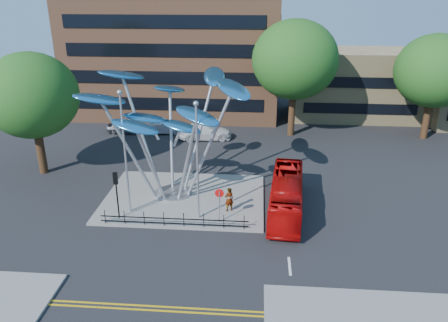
# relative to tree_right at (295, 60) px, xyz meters

# --- Properties ---
(ground) EXTENTS (120.00, 120.00, 0.00)m
(ground) POSITION_rel_tree_right_xyz_m (-8.00, -22.00, -8.04)
(ground) COLOR black
(ground) RESTS_ON ground
(traffic_island) EXTENTS (12.00, 9.00, 0.15)m
(traffic_island) POSITION_rel_tree_right_xyz_m (-9.00, -16.00, -7.96)
(traffic_island) COLOR slate
(traffic_island) RESTS_ON ground
(double_yellow_near) EXTENTS (40.00, 0.12, 0.01)m
(double_yellow_near) POSITION_rel_tree_right_xyz_m (-8.00, -28.00, -8.03)
(double_yellow_near) COLOR gold
(double_yellow_near) RESTS_ON ground
(double_yellow_far) EXTENTS (40.00, 0.12, 0.01)m
(double_yellow_far) POSITION_rel_tree_right_xyz_m (-8.00, -28.30, -8.03)
(double_yellow_far) COLOR gold
(double_yellow_far) RESTS_ON ground
(low_building_near) EXTENTS (15.00, 8.00, 8.00)m
(low_building_near) POSITION_rel_tree_right_xyz_m (8.00, 8.00, -4.04)
(low_building_near) COLOR tan
(low_building_near) RESTS_ON ground
(tree_right) EXTENTS (8.80, 8.80, 12.11)m
(tree_right) POSITION_rel_tree_right_xyz_m (0.00, 0.00, 0.00)
(tree_right) COLOR black
(tree_right) RESTS_ON ground
(tree_left) EXTENTS (7.60, 7.60, 10.32)m
(tree_left) POSITION_rel_tree_right_xyz_m (-22.00, -12.00, -1.24)
(tree_left) COLOR black
(tree_left) RESTS_ON ground
(tree_far) EXTENTS (8.00, 8.00, 10.81)m
(tree_far) POSITION_rel_tree_right_xyz_m (14.00, 0.00, -0.93)
(tree_far) COLOR black
(tree_far) RESTS_ON ground
(leaf_sculpture) EXTENTS (12.72, 9.54, 9.51)m
(leaf_sculpture) POSITION_rel_tree_right_xyz_m (-10.07, -15.32, -1.16)
(leaf_sculpture) COLOR #9EA0A5
(leaf_sculpture) RESTS_ON traffic_island
(street_lamp_left) EXTENTS (0.36, 0.36, 8.80)m
(street_lamp_left) POSITION_rel_tree_right_xyz_m (-12.50, -18.50, -2.68)
(street_lamp_left) COLOR #9EA0A5
(street_lamp_left) RESTS_ON traffic_island
(street_lamp_right) EXTENTS (0.36, 0.36, 8.30)m
(street_lamp_right) POSITION_rel_tree_right_xyz_m (-7.50, -19.00, -2.94)
(street_lamp_right) COLOR #9EA0A5
(street_lamp_right) RESTS_ON traffic_island
(traffic_light_island) EXTENTS (0.28, 0.18, 3.42)m
(traffic_light_island) POSITION_rel_tree_right_xyz_m (-13.00, -19.50, -5.42)
(traffic_light_island) COLOR black
(traffic_light_island) RESTS_ON traffic_island
(no_entry_sign_island) EXTENTS (0.60, 0.10, 2.45)m
(no_entry_sign_island) POSITION_rel_tree_right_xyz_m (-6.00, -19.48, -6.22)
(no_entry_sign_island) COLOR #9EA0A5
(no_entry_sign_island) RESTS_ON traffic_island
(pedestrian_railing_front) EXTENTS (10.00, 0.06, 1.00)m
(pedestrian_railing_front) POSITION_rel_tree_right_xyz_m (-9.00, -20.30, -7.48)
(pedestrian_railing_front) COLOR black
(pedestrian_railing_front) RESTS_ON traffic_island
(red_bus) EXTENTS (2.92, 9.28, 2.54)m
(red_bus) POSITION_rel_tree_right_xyz_m (-1.40, -17.23, -6.77)
(red_bus) COLOR #B00808
(red_bus) RESTS_ON ground
(pedestrian) EXTENTS (0.78, 0.68, 1.80)m
(pedestrian) POSITION_rel_tree_right_xyz_m (-5.46, -17.87, -6.99)
(pedestrian) COLOR gray
(pedestrian) RESTS_ON traffic_island
(parked_car_left) EXTENTS (3.86, 1.65, 1.30)m
(parked_car_left) POSITION_rel_tree_right_xyz_m (-18.13, -0.82, -7.39)
(parked_car_left) COLOR #45474D
(parked_car_left) RESTS_ON ground
(parked_car_mid) EXTENTS (4.18, 1.96, 1.33)m
(parked_car_mid) POSITION_rel_tree_right_xyz_m (-13.63, -0.65, -7.37)
(parked_car_mid) COLOR #B5B7BD
(parked_car_mid) RESTS_ON ground
(parked_car_right) EXTENTS (5.91, 3.11, 1.63)m
(parked_car_right) POSITION_rel_tree_right_xyz_m (-9.13, -2.11, -7.22)
(parked_car_right) COLOR silver
(parked_car_right) RESTS_ON ground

